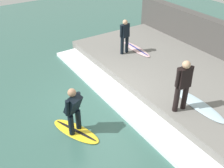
{
  "coord_description": "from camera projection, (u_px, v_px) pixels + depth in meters",
  "views": [
    {
      "loc": [
        -3.67,
        -6.25,
        5.54
      ],
      "look_at": [
        0.42,
        0.0,
        0.7
      ],
      "focal_mm": 42.0,
      "sensor_mm": 36.0,
      "label": 1
    }
  ],
  "objects": [
    {
      "name": "ground_plane",
      "position": [
        102.0,
        104.0,
        9.09
      ],
      "size": [
        28.0,
        28.0,
        0.0
      ],
      "primitive_type": "plane",
      "color": "#386056"
    },
    {
      "name": "concrete_ledge",
      "position": [
        173.0,
        73.0,
        10.51
      ],
      "size": [
        4.4,
        9.15,
        0.42
      ],
      "primitive_type": "cube",
      "color": "slate",
      "rests_on": "ground_plane"
    },
    {
      "name": "back_wall",
      "position": [
        216.0,
        43.0,
        11.25
      ],
      "size": [
        0.5,
        9.61,
        1.85
      ],
      "primitive_type": "cube",
      "color": "#474442",
      "rests_on": "ground_plane"
    },
    {
      "name": "wave_foam_crest",
      "position": [
        118.0,
        97.0,
        9.35
      ],
      "size": [
        0.94,
        8.7,
        0.15
      ],
      "primitive_type": "cube",
      "color": "silver",
      "rests_on": "ground_plane"
    },
    {
      "name": "surfboard_riding",
      "position": [
        76.0,
        131.0,
        7.93
      ],
      "size": [
        1.16,
        1.79,
        0.07
      ],
      "color": "yellow",
      "rests_on": "ground_plane"
    },
    {
      "name": "surfer_riding",
      "position": [
        73.0,
        109.0,
        7.45
      ],
      "size": [
        0.55,
        0.58,
        1.51
      ],
      "color": "black",
      "rests_on": "surfboard_riding"
    },
    {
      "name": "surfer_waiting_near",
      "position": [
        183.0,
        83.0,
        7.68
      ],
      "size": [
        0.58,
        0.32,
        1.7
      ],
      "color": "black",
      "rests_on": "concrete_ledge"
    },
    {
      "name": "surfboard_waiting_near",
      "position": [
        199.0,
        105.0,
        8.33
      ],
      "size": [
        0.63,
        2.06,
        0.06
      ],
      "color": "silver",
      "rests_on": "concrete_ledge"
    },
    {
      "name": "surfer_waiting_far",
      "position": [
        125.0,
        35.0,
        11.09
      ],
      "size": [
        0.51,
        0.29,
        1.5
      ],
      "color": "black",
      "rests_on": "concrete_ledge"
    },
    {
      "name": "surfboard_waiting_far",
      "position": [
        136.0,
        49.0,
        11.81
      ],
      "size": [
        0.5,
        1.89,
        0.07
      ],
      "color": "beige",
      "rests_on": "concrete_ledge"
    }
  ]
}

